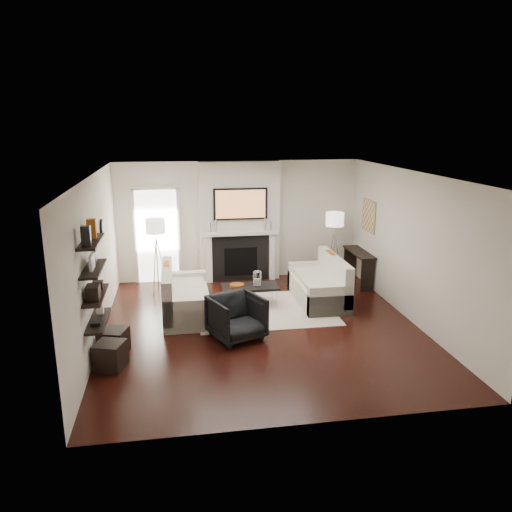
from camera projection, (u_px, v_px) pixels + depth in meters
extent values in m
plane|color=black|center=(261.00, 327.00, 8.88)|extent=(6.00, 6.00, 0.00)
plane|color=white|center=(262.00, 174.00, 8.17)|extent=(6.00, 6.00, 0.00)
plane|color=silver|center=(239.00, 221.00, 11.38)|extent=(5.50, 0.00, 5.50)
plane|color=silver|center=(307.00, 320.00, 5.67)|extent=(5.50, 0.00, 5.50)
plane|color=silver|center=(95.00, 261.00, 8.09)|extent=(0.00, 6.00, 6.00)
plane|color=silver|center=(412.00, 247.00, 8.96)|extent=(0.00, 6.00, 6.00)
cube|color=silver|center=(240.00, 222.00, 11.26)|extent=(1.80, 0.25, 2.70)
cube|color=black|center=(241.00, 259.00, 11.35)|extent=(1.30, 0.02, 1.04)
cube|color=black|center=(241.00, 262.00, 11.37)|extent=(0.75, 0.02, 0.65)
cube|color=white|center=(209.00, 259.00, 11.20)|extent=(0.12, 0.08, 1.10)
cube|color=white|center=(272.00, 256.00, 11.43)|extent=(0.12, 0.08, 1.10)
cube|color=white|center=(241.00, 233.00, 11.15)|extent=(1.70, 0.18, 0.07)
cube|color=black|center=(240.00, 204.00, 11.00)|extent=(1.20, 0.06, 0.70)
cube|color=#BF723F|center=(241.00, 204.00, 10.97)|extent=(1.10, 0.00, 0.62)
cylinder|color=silver|center=(216.00, 226.00, 11.02)|extent=(0.04, 0.04, 0.30)
cylinder|color=silver|center=(210.00, 227.00, 11.01)|extent=(0.04, 0.04, 0.24)
cylinder|color=silver|center=(265.00, 224.00, 11.20)|extent=(0.04, 0.04, 0.30)
cylinder|color=silver|center=(271.00, 225.00, 11.22)|extent=(0.04, 0.04, 0.24)
cube|color=white|center=(157.00, 237.00, 11.15)|extent=(0.90, 0.02, 2.10)
cube|color=white|center=(135.00, 237.00, 11.06)|extent=(0.06, 0.06, 2.16)
cube|color=white|center=(179.00, 236.00, 11.21)|extent=(0.06, 0.06, 2.16)
cube|color=white|center=(155.00, 188.00, 10.85)|extent=(1.02, 0.06, 0.06)
cube|color=beige|center=(265.00, 310.00, 9.67)|extent=(2.60, 2.00, 0.01)
cube|color=beige|center=(186.00, 304.00, 9.39)|extent=(0.85, 1.80, 0.42)
cube|color=beige|center=(168.00, 289.00, 9.26)|extent=(0.18, 1.80, 0.80)
cube|color=beige|center=(188.00, 316.00, 8.60)|extent=(0.85, 0.18, 0.60)
cube|color=beige|center=(185.00, 286.00, 10.14)|extent=(0.85, 0.18, 0.60)
cube|color=beige|center=(189.00, 291.00, 9.33)|extent=(0.63, 1.44, 0.10)
cube|color=#A44E14|center=(167.00, 274.00, 9.49)|extent=(0.10, 0.42, 0.42)
cube|color=black|center=(167.00, 284.00, 8.92)|extent=(0.10, 0.40, 0.40)
cube|color=beige|center=(318.00, 291.00, 10.10)|extent=(0.85, 1.80, 0.42)
cube|color=beige|center=(334.00, 276.00, 10.07)|extent=(0.18, 1.80, 0.80)
cube|color=beige|center=(330.00, 301.00, 9.31)|extent=(0.85, 0.18, 0.60)
cube|color=beige|center=(308.00, 275.00, 10.85)|extent=(0.85, 0.18, 0.60)
cube|color=beige|center=(316.00, 279.00, 10.03)|extent=(0.63, 1.44, 0.10)
cube|color=#A44E14|center=(330.00, 262.00, 10.30)|extent=(0.10, 0.42, 0.42)
cube|color=black|center=(340.00, 271.00, 9.73)|extent=(0.10, 0.40, 0.40)
cube|color=black|center=(250.00, 287.00, 9.78)|extent=(1.10, 0.55, 0.04)
cylinder|color=silver|center=(226.00, 302.00, 9.55)|extent=(0.02, 0.02, 0.38)
cylinder|color=silver|center=(277.00, 299.00, 9.71)|extent=(0.02, 0.02, 0.38)
cylinder|color=silver|center=(223.00, 295.00, 9.97)|extent=(0.02, 0.02, 0.38)
cylinder|color=silver|center=(272.00, 292.00, 10.13)|extent=(0.02, 0.02, 0.38)
cylinder|color=white|center=(257.00, 279.00, 9.77)|extent=(0.17, 0.17, 0.29)
cylinder|color=white|center=(257.00, 282.00, 9.78)|extent=(0.09, 0.09, 0.14)
cylinder|color=#AE541D|center=(237.00, 285.00, 9.73)|extent=(0.28, 0.28, 0.05)
imported|color=black|center=(237.00, 315.00, 8.32)|extent=(1.02, 0.99, 0.82)
cylinder|color=silver|center=(157.00, 266.00, 10.51)|extent=(0.02, 0.02, 1.20)
cylinder|color=white|center=(155.00, 226.00, 10.29)|extent=(0.40, 0.40, 0.30)
cylinder|color=silver|center=(163.00, 265.00, 10.53)|extent=(0.25, 0.02, 1.23)
cylinder|color=silver|center=(155.00, 264.00, 10.59)|extent=(0.14, 0.22, 1.23)
cylinder|color=silver|center=(155.00, 267.00, 10.41)|extent=(0.14, 0.22, 1.23)
cylinder|color=silver|center=(333.00, 256.00, 11.24)|extent=(0.02, 0.02, 1.20)
cylinder|color=white|center=(335.00, 219.00, 11.02)|extent=(0.40, 0.40, 0.30)
cylinder|color=silver|center=(338.00, 256.00, 11.26)|extent=(0.25, 0.02, 1.23)
cylinder|color=silver|center=(330.00, 255.00, 11.32)|extent=(0.14, 0.22, 1.23)
cylinder|color=silver|center=(332.00, 257.00, 11.14)|extent=(0.14, 0.22, 1.23)
cube|color=black|center=(359.00, 252.00, 11.07)|extent=(0.35, 1.20, 0.04)
cube|color=black|center=(368.00, 276.00, 10.64)|extent=(0.30, 0.04, 0.71)
cube|color=black|center=(350.00, 262.00, 11.69)|extent=(0.30, 0.04, 0.71)
cube|color=tan|center=(369.00, 216.00, 10.85)|extent=(0.03, 0.70, 0.70)
cube|color=black|center=(98.00, 321.00, 7.33)|extent=(0.25, 1.00, 0.03)
cube|color=black|center=(96.00, 295.00, 7.23)|extent=(0.25, 1.00, 0.04)
cube|color=black|center=(93.00, 269.00, 7.12)|extent=(0.25, 1.00, 0.04)
cube|color=black|center=(91.00, 242.00, 7.02)|extent=(0.25, 1.00, 0.04)
cube|color=black|center=(86.00, 236.00, 6.64)|extent=(0.12, 0.10, 0.28)
cube|color=#A44E14|center=(92.00, 229.00, 7.11)|extent=(0.12, 0.10, 0.28)
cube|color=white|center=(92.00, 262.00, 7.02)|extent=(0.04, 0.30, 0.22)
cube|color=black|center=(95.00, 258.00, 7.30)|extent=(0.04, 0.22, 0.18)
cube|color=black|center=(93.00, 292.00, 7.00)|extent=(0.18, 0.25, 0.20)
cube|color=black|center=(98.00, 285.00, 7.45)|extent=(0.15, 0.12, 0.12)
cube|color=black|center=(96.00, 323.00, 7.16)|extent=(0.14, 0.20, 0.05)
cube|color=white|center=(100.00, 308.00, 7.55)|extent=(0.10, 0.10, 0.18)
cylinder|color=black|center=(102.00, 228.00, 8.86)|extent=(0.04, 0.34, 0.34)
cylinder|color=white|center=(103.00, 228.00, 8.87)|extent=(0.01, 0.29, 0.29)
cube|color=black|center=(114.00, 342.00, 7.82)|extent=(0.50, 0.50, 0.40)
cube|color=black|center=(110.00, 355.00, 7.35)|extent=(0.51, 0.51, 0.40)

